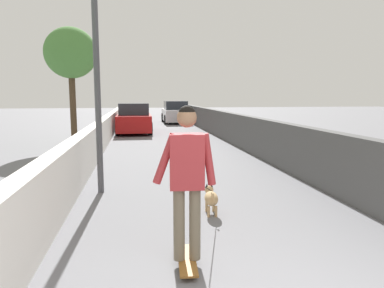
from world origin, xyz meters
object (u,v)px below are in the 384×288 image
object	(u,v)px
tree_left_mid	(71,54)
dog	(211,198)
person_skateboarder	(187,171)
car_near	(134,119)
skateboard	(187,260)
car_far	(175,113)
lamp_post	(96,44)

from	to	relation	value
tree_left_mid	dog	distance (m)	10.58
person_skateboarder	car_near	size ratio (longest dim) A/B	0.42
skateboard	car_far	size ratio (longest dim) A/B	0.19
tree_left_mid	car_far	xyz separation A→B (m)	(10.25, -5.26, -2.85)
person_skateboarder	car_far	distance (m)	21.45
lamp_post	car_near	size ratio (longest dim) A/B	1.03
skateboard	dog	bearing A→B (deg)	-20.34
lamp_post	tree_left_mid	bearing A→B (deg)	13.04
lamp_post	car_far	bearing A→B (deg)	-10.95
person_skateboarder	dog	world-z (taller)	person_skateboarder
lamp_post	dog	world-z (taller)	lamp_post
skateboard	lamp_post	bearing A→B (deg)	20.90
car_near	car_far	world-z (taller)	same
car_near	person_skateboarder	bearing A→B (deg)	-177.37
tree_left_mid	dog	size ratio (longest dim) A/B	2.23
skateboard	person_skateboarder	xyz separation A→B (m)	(-0.00, -0.00, 1.05)
car_far	lamp_post	bearing A→B (deg)	169.05
skateboard	car_far	xyz separation A→B (m)	(21.33, -2.19, 0.65)
tree_left_mid	car_far	distance (m)	11.87
car_far	skateboard	bearing A→B (deg)	174.15
tree_left_mid	lamp_post	size ratio (longest dim) A/B	1.08
dog	car_near	bearing A→B (deg)	5.74
car_near	tree_left_mid	bearing A→B (deg)	148.60
tree_left_mid	car_near	xyz separation A→B (m)	(3.91, -2.38, -2.85)
dog	lamp_post	bearing A→B (deg)	49.75
lamp_post	car_far	world-z (taller)	lamp_post
tree_left_mid	person_skateboarder	xyz separation A→B (m)	(-11.08, -3.07, -2.45)
dog	car_far	distance (m)	19.66
lamp_post	skateboard	distance (m)	4.60
tree_left_mid	dog	bearing A→B (deg)	-158.30
tree_left_mid	car_near	bearing A→B (deg)	-31.40
person_skateboarder	dog	xyz separation A→B (m)	(1.74, -0.64, -0.84)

